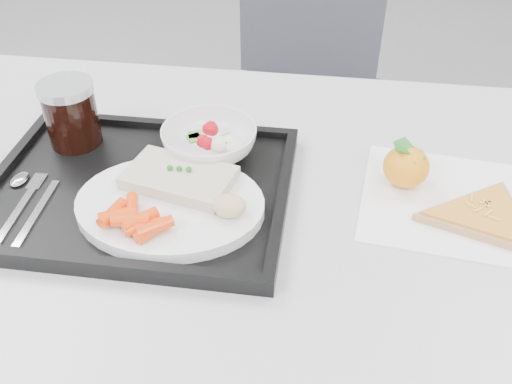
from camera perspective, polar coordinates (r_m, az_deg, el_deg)
table at (r=0.91m, az=-1.47°, el=-3.32°), size 1.20×0.80×0.75m
chair at (r=1.69m, az=5.03°, el=12.02°), size 0.45×0.45×0.93m
tray at (r=0.88m, az=-11.56°, el=0.23°), size 0.45×0.35×0.03m
dinner_plate at (r=0.82m, az=-8.58°, el=-1.32°), size 0.27×0.27×0.02m
fish_fillet at (r=0.84m, az=-7.68°, el=1.42°), size 0.17×0.13×0.03m
bread_roll at (r=0.77m, az=-2.66°, el=-1.39°), size 0.06×0.05×0.03m
salad_bowl at (r=0.92m, az=-4.68°, el=5.07°), size 0.15×0.15×0.05m
cola_glass at (r=0.97m, az=-18.04°, el=7.56°), size 0.09×0.09×0.11m
cutlery at (r=0.90m, az=-22.07°, el=-0.59°), size 0.08×0.17×0.01m
napkin at (r=0.90m, az=18.57°, el=-0.92°), size 0.27×0.27×0.00m
tangerine at (r=0.89m, az=14.78°, el=2.48°), size 0.09×0.09×0.07m
pizza_slice at (r=0.87m, az=21.84°, el=-2.31°), size 0.23×0.23×0.02m
carrot_pile at (r=0.77m, az=-11.97°, el=-2.74°), size 0.11×0.09×0.02m
salad_contents at (r=0.90m, az=-3.66°, el=5.19°), size 0.10×0.08×0.03m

